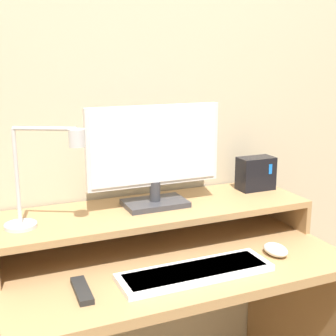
# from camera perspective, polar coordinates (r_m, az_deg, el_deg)

# --- Properties ---
(wall_back) EXTENTS (6.00, 0.05, 2.50)m
(wall_back) POSITION_cam_1_polar(r_m,az_deg,el_deg) (1.68, -4.21, 10.43)
(wall_back) COLOR beige
(wall_back) RESTS_ON ground_plane
(desk) EXTENTS (1.06, 0.59, 0.72)m
(desk) POSITION_cam_1_polar(r_m,az_deg,el_deg) (1.61, 0.36, -17.86)
(desk) COLOR #A87F51
(desk) RESTS_ON ground_plane
(monitor_shelf) EXTENTS (1.06, 0.32, 0.12)m
(monitor_shelf) POSITION_cam_1_polar(r_m,az_deg,el_deg) (1.58, -1.61, -5.43)
(monitor_shelf) COLOR #A87F51
(monitor_shelf) RESTS_ON desk
(monitor) EXTENTS (0.46, 0.13, 0.34)m
(monitor) POSITION_cam_1_polar(r_m,az_deg,el_deg) (1.54, -1.64, 1.75)
(monitor) COLOR #38383D
(monitor) RESTS_ON monitor_shelf
(desk_lamp) EXTENTS (0.23, 0.16, 0.30)m
(desk_lamp) POSITION_cam_1_polar(r_m,az_deg,el_deg) (1.39, -14.93, -1.04)
(desk_lamp) COLOR silver
(desk_lamp) RESTS_ON monitor_shelf
(router_dock) EXTENTS (0.14, 0.08, 0.12)m
(router_dock) POSITION_cam_1_polar(r_m,az_deg,el_deg) (1.79, 10.65, -0.65)
(router_dock) COLOR black
(router_dock) RESTS_ON monitor_shelf
(keyboard) EXTENTS (0.45, 0.14, 0.02)m
(keyboard) POSITION_cam_1_polar(r_m,az_deg,el_deg) (1.38, 3.37, -12.53)
(keyboard) COLOR white
(keyboard) RESTS_ON desk
(mouse) EXTENTS (0.06, 0.09, 0.04)m
(mouse) POSITION_cam_1_polar(r_m,az_deg,el_deg) (1.54, 12.99, -9.67)
(mouse) COLOR white
(mouse) RESTS_ON desk
(remote_control) EXTENTS (0.04, 0.14, 0.02)m
(remote_control) POSITION_cam_1_polar(r_m,az_deg,el_deg) (1.31, -10.45, -14.47)
(remote_control) COLOR black
(remote_control) RESTS_ON desk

